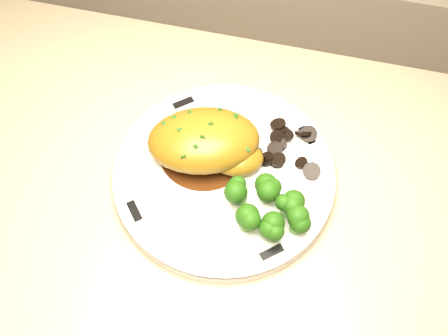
% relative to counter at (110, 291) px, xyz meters
% --- Properties ---
extents(counter, '(2.07, 0.68, 1.02)m').
position_rel_counter_xyz_m(counter, '(0.00, 0.00, 0.00)').
color(counter, brown).
rests_on(counter, ground).
extents(plate, '(0.32, 0.32, 0.02)m').
position_rel_counter_xyz_m(plate, '(0.22, 0.06, 0.45)').
color(plate, white).
rests_on(plate, counter).
extents(rim_accent_0, '(0.03, 0.03, 0.00)m').
position_rel_counter_xyz_m(rim_accent_0, '(0.31, 0.14, 0.46)').
color(rim_accent_0, black).
rests_on(rim_accent_0, plate).
extents(rim_accent_1, '(0.03, 0.03, 0.00)m').
position_rel_counter_xyz_m(rim_accent_1, '(0.14, 0.15, 0.46)').
color(rim_accent_1, black).
rests_on(rim_accent_1, plate).
extents(rim_accent_2, '(0.03, 0.03, 0.00)m').
position_rel_counter_xyz_m(rim_accent_2, '(0.13, -0.02, 0.46)').
color(rim_accent_2, black).
rests_on(rim_accent_2, plate).
extents(rim_accent_3, '(0.03, 0.03, 0.00)m').
position_rel_counter_xyz_m(rim_accent_3, '(0.30, -0.04, 0.46)').
color(rim_accent_3, black).
rests_on(rim_accent_3, plate).
extents(gravy_pool, '(0.12, 0.12, 0.00)m').
position_rel_counter_xyz_m(gravy_pool, '(0.19, 0.08, 0.46)').
color(gravy_pool, '#3D1C0B').
rests_on(gravy_pool, plate).
extents(chicken_breast, '(0.17, 0.13, 0.06)m').
position_rel_counter_xyz_m(chicken_breast, '(0.19, 0.08, 0.49)').
color(chicken_breast, '#825E16').
rests_on(chicken_breast, plate).
extents(mushroom_pile, '(0.09, 0.07, 0.03)m').
position_rel_counter_xyz_m(mushroom_pile, '(0.29, 0.10, 0.47)').
color(mushroom_pile, black).
rests_on(mushroom_pile, plate).
extents(broccoli_florets, '(0.10, 0.07, 0.04)m').
position_rel_counter_xyz_m(broccoli_florets, '(0.29, 0.01, 0.49)').
color(broccoli_florets, '#58903D').
rests_on(broccoli_florets, plate).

